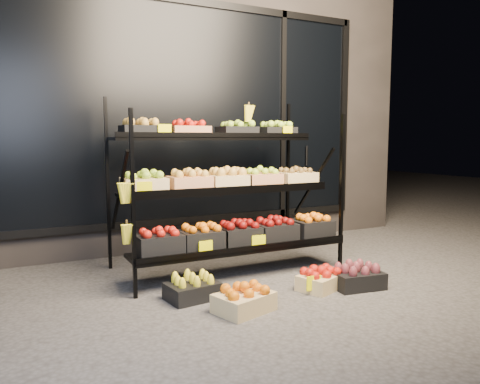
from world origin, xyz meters
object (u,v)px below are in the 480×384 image
display_rack (228,189)px  floor_crate_midright (320,279)px  floor_crate_left (244,299)px  floor_crate_midleft (192,288)px

display_rack → floor_crate_midright: bearing=-64.1°
floor_crate_left → floor_crate_midright: 0.83m
floor_crate_left → floor_crate_midright: bearing=-5.1°
display_rack → floor_crate_left: (-0.38, -1.07, -0.69)m
floor_crate_midleft → display_rack: bearing=38.6°
floor_crate_left → floor_crate_midleft: (-0.24, 0.42, -0.00)m
display_rack → floor_crate_left: display_rack is taller
display_rack → floor_crate_left: size_ratio=4.60×
floor_crate_left → floor_crate_midright: (0.81, 0.17, -0.01)m
display_rack → floor_crate_midleft: bearing=-133.6°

